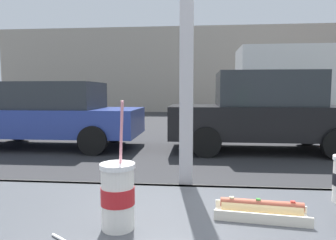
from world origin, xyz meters
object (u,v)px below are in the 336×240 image
Objects in this scene: parked_car_black at (263,112)px; hotdog_tray_far at (261,210)px; soda_cup_right at (118,195)px; box_truck at (319,84)px; parked_car_blue at (51,114)px.

hotdog_tray_far is at bearing -102.09° from parked_car_black.
soda_cup_right reaches higher than hotdog_tray_far.
parked_car_blue is at bearing -145.61° from box_truck.
soda_cup_right is at bearing -165.29° from hotdog_tray_far.
hotdog_tray_far is (0.37, 0.10, -0.06)m from soda_cup_right.
parked_car_blue is (-3.38, 6.50, -0.28)m from soda_cup_right.
soda_cup_right is 13.43m from box_truck.
parked_car_blue is 0.64× the size of box_truck.
parked_car_black reaches higher than parked_car_blue.
hotdog_tray_far is 13.20m from box_truck.
parked_car_blue is 1.04× the size of parked_car_black.
box_truck reaches higher than parked_car_blue.
soda_cup_right is 0.39m from hotdog_tray_far.
soda_cup_right is 0.07× the size of parked_car_blue.
parked_car_black is at bearing -120.45° from box_truck.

